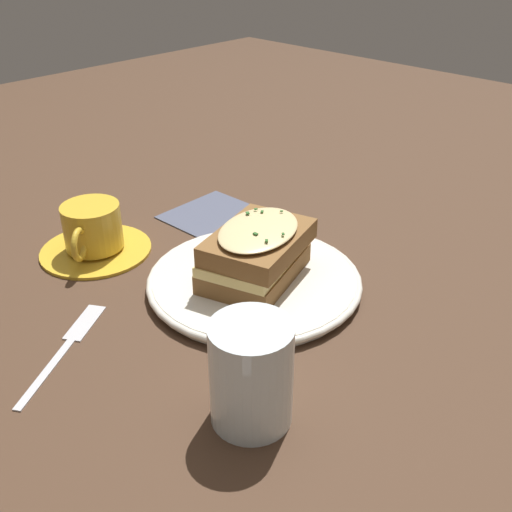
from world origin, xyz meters
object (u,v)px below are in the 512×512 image
object	(u,v)px
napkin	(210,213)
teacup_with_saucer	(93,234)
water_glass	(251,374)
dinner_plate	(256,282)
sandwich	(257,253)
fork	(71,340)

from	to	relation	value
napkin	teacup_with_saucer	bearing A→B (deg)	-7.94
teacup_with_saucer	water_glass	size ratio (longest dim) A/B	1.46
dinner_plate	sandwich	xyz separation A→B (m)	(-0.00, 0.00, 0.04)
dinner_plate	water_glass	xyz separation A→B (m)	(0.16, 0.15, 0.04)
dinner_plate	water_glass	distance (m)	0.23
teacup_with_saucer	water_glass	world-z (taller)	water_glass
sandwich	water_glass	size ratio (longest dim) A/B	1.55
dinner_plate	napkin	bearing A→B (deg)	-117.20
fork	napkin	xyz separation A→B (m)	(-0.32, -0.12, 0.00)
teacup_with_saucer	sandwich	bearing A→B (deg)	73.06
dinner_plate	teacup_with_saucer	distance (m)	0.24
fork	water_glass	bearing A→B (deg)	-17.31
dinner_plate	teacup_with_saucer	xyz separation A→B (m)	(0.09, -0.22, 0.02)
sandwich	napkin	size ratio (longest dim) A/B	1.20
water_glass	fork	size ratio (longest dim) A/B	0.66
sandwich	fork	distance (m)	0.24
napkin	sandwich	bearing A→B (deg)	63.12
fork	napkin	size ratio (longest dim) A/B	1.19
teacup_with_saucer	water_glass	bearing A→B (deg)	40.17
water_glass	napkin	size ratio (longest dim) A/B	0.78
teacup_with_saucer	water_glass	distance (m)	0.38
teacup_with_saucer	fork	distance (m)	0.20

